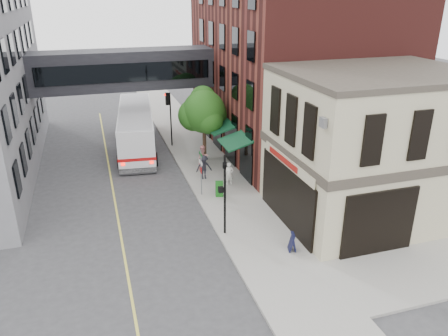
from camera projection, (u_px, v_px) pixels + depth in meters
ground at (229, 256)px, 21.78m from camera, size 120.00×120.00×0.00m
sidewalk_main at (199, 156)px, 34.67m from camera, size 4.00×60.00×0.15m
corner_building at (371, 146)px, 24.41m from camera, size 10.19×8.12×8.45m
brick_building at (290, 61)px, 35.12m from camera, size 13.76×18.00×14.00m
skyway_bridge at (124, 69)px, 34.41m from camera, size 14.00×3.18×3.00m
traffic_signal_near at (224, 185)px, 22.52m from camera, size 0.44×0.22×4.60m
traffic_signal_far at (169, 109)px, 35.62m from camera, size 0.53×0.28×4.50m
street_sign_pole at (201, 169)px, 27.34m from camera, size 0.08×0.75×3.00m
street_tree at (203, 111)px, 32.58m from camera, size 3.80×3.20×5.60m
lane_marking at (113, 188)px, 29.25m from camera, size 0.12×40.00×0.01m
bus at (136, 127)px, 36.04m from camera, size 4.04×12.37×3.27m
pedestrian_a at (229, 174)px, 29.22m from camera, size 0.64×0.52×1.53m
pedestrian_b at (203, 157)px, 31.64m from camera, size 1.09×1.00×1.81m
pedestrian_c at (204, 167)px, 30.05m from camera, size 1.11×0.66×1.70m
newspaper_box at (219, 189)px, 27.66m from camera, size 0.57×0.53×0.96m
sandwich_board at (292, 242)px, 21.84m from camera, size 0.48×0.61×0.95m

